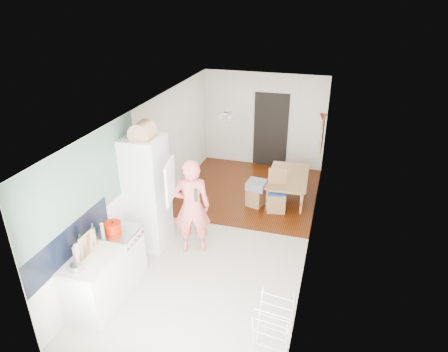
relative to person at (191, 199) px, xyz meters
The scene contains 32 objects.
room_shell 0.88m from the person, 59.37° to the left, with size 3.20×7.00×2.50m, color white, non-canonical shape.
floor 1.37m from the person, 59.37° to the left, with size 3.20×7.00×0.01m, color beige.
wood_floor_overlay 2.83m from the person, 80.42° to the left, with size 3.20×3.30×0.01m, color #542A09.
sage_wall_panel 1.88m from the person, 132.42° to the right, with size 0.02×3.00×1.30m, color slate.
tile_splashback 2.15m from the person, 122.36° to the right, with size 0.02×1.90×0.50m, color black.
doorway_recess 4.27m from the person, 81.41° to the left, with size 0.90×0.04×2.00m, color black.
base_cabinet 2.11m from the person, 115.47° to the right, with size 0.60×0.90×0.86m, color white.
worktop 2.02m from the person, 115.47° to the right, with size 0.62×0.92×0.06m, color beige.
range_cooker 1.51m from the person, 129.10° to the right, with size 0.60×0.60×0.88m, color white.
cooker_top 1.38m from the person, 129.10° to the right, with size 0.60×0.60×0.04m, color #B0B0B2.
fridge_housing 0.83m from the person, behind, with size 0.66×0.66×2.15m, color white.
fridge_door 0.63m from the person, 123.11° to the right, with size 0.56×0.04×0.70m, color white.
fridge_interior 0.71m from the person, behind, with size 0.02×0.52×0.66m, color white.
pinboard 3.35m from the person, 52.60° to the left, with size 0.03×0.90×0.70m, color tan.
pinboard_frame 3.35m from the person, 52.81° to the left, with size 0.01×0.94×0.74m, color #A8854C.
wall_sconce 3.90m from the person, 58.98° to the left, with size 0.18×0.18×0.16m, color maroon.
person is the anchor object (origin of this frame).
dining_table 3.01m from the person, 60.81° to the left, with size 1.34×0.75×0.47m, color #A8854C.
dining_chair 2.31m from the person, 56.48° to the left, with size 0.39×0.39×0.92m, color #A8854C, non-canonical shape.
stool 2.25m from the person, 68.81° to the left, with size 0.34×0.34×0.44m, color #A8854C, non-canonical shape.
grey_drape 2.13m from the person, 67.94° to the left, with size 0.40×0.40×0.18m, color gray.
drying_rack 2.70m from the person, 46.22° to the right, with size 0.44×0.40×0.87m, color white, non-canonical shape.
bread_bin 1.42m from the person, behind, with size 0.39×0.37×0.21m, color tan, non-canonical shape.
red_casserole 1.42m from the person, 130.43° to the right, with size 0.26×0.26×0.15m, color red.
steel_pan 2.27m from the person, 113.28° to the right, with size 0.19×0.19×0.09m, color #B0B0B2.
held_bottle 0.22m from the person, 40.27° to the right, with size 0.05×0.05×0.24m, color #1C4020.
bottle_a 2.06m from the person, 118.55° to the right, with size 0.07×0.07×0.31m, color #1C4020.
bottle_b 1.79m from the person, 124.12° to the right, with size 0.07×0.07×0.29m, color #1C4020.
bottle_c 2.16m from the person, 118.24° to the right, with size 0.09×0.09×0.22m, color silver.
pepper_mill_front 1.80m from the person, 123.29° to the right, with size 0.06×0.06×0.22m, color tan.
pepper_mill_back 1.62m from the person, 127.43° to the right, with size 0.06×0.06×0.21m, color tan.
chopping_boards 2.05m from the person, 116.37° to the right, with size 0.04×0.30×0.41m, color tan, non-canonical shape.
Camera 1 is at (1.85, -6.46, 4.46)m, focal length 32.00 mm.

